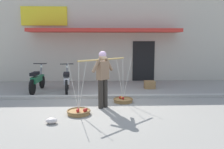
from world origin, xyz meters
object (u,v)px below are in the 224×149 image
Objects in this scene: fruit_basket_left_side at (79,112)px; wooden_crate at (150,85)px; fruit_vendor at (103,75)px; plastic_litter_bag at (51,121)px; motorcycle_second_in_row at (67,81)px; motorcycle_nearest_shop at (37,80)px; fruit_basket_right_side at (123,100)px.

fruit_basket_left_side reaches higher than wooden_crate.
plastic_litter_bag is (-1.25, -1.28, -0.91)m from fruit_vendor.
motorcycle_second_in_row is (-0.75, 2.76, 0.38)m from fruit_basket_left_side.
fruit_vendor is 3.85× the size of wooden_crate.
plastic_litter_bag is 0.64× the size of wooden_crate.
fruit_vendor reaches higher than wooden_crate.
plastic_litter_bag is at bearing -69.26° from motorcycle_nearest_shop.
fruit_basket_right_side is at bearing 44.69° from plastic_litter_bag.
motorcycle_nearest_shop is at bearing 152.23° from fruit_basket_right_side.
fruit_basket_left_side is 1.79m from fruit_basket_right_side.
wooden_crate is (1.32, 2.14, 0.09)m from fruit_basket_right_side.
motorcycle_nearest_shop is 1.00× the size of motorcycle_second_in_row.
fruit_basket_left_side reaches higher than motorcycle_nearest_shop.
fruit_vendor is 2.01m from plastic_litter_bag.
fruit_basket_left_side is 0.80× the size of motorcycle_nearest_shop.
motorcycle_second_in_row is at bearing 123.26° from fruit_vendor.
fruit_vendor reaches higher than fruit_basket_right_side.
fruit_basket_right_side is 5.18× the size of plastic_litter_bag.
wooden_crate is (1.98, 2.74, -0.82)m from fruit_vendor.
fruit_basket_right_side reaches higher than motorcycle_second_in_row.
fruit_basket_right_side is at bearing -27.77° from motorcycle_nearest_shop.
wooden_crate is at bearing 5.15° from motorcycle_nearest_shop.
motorcycle_second_in_row is at bearing -170.08° from wooden_crate.
motorcycle_nearest_shop is at bearing 123.65° from fruit_basket_left_side.
fruit_vendor is 1.27m from fruit_basket_right_side.
fruit_basket_left_side is 2.88m from motorcycle_second_in_row.
fruit_vendor is at bearing -125.88° from wooden_crate.
motorcycle_nearest_shop is (-2.61, 2.33, -0.53)m from fruit_vendor.
fruit_basket_right_side is 0.80× the size of motorcycle_nearest_shop.
wooden_crate is (3.39, 0.59, -0.29)m from motorcycle_second_in_row.
fruit_basket_left_side is at bearing -56.35° from motorcycle_nearest_shop.
fruit_basket_left_side is 0.89m from plastic_litter_bag.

